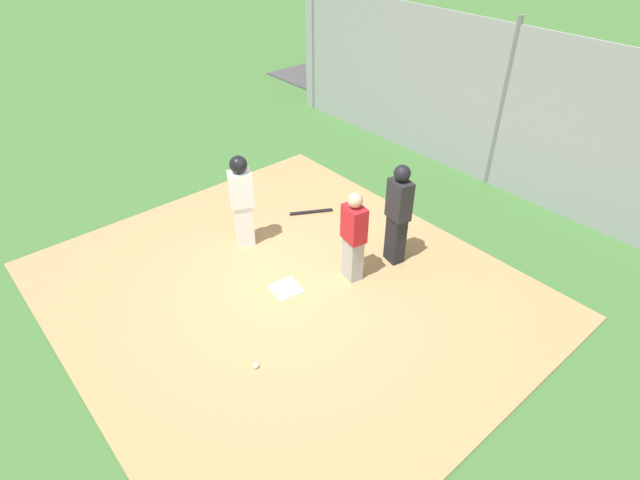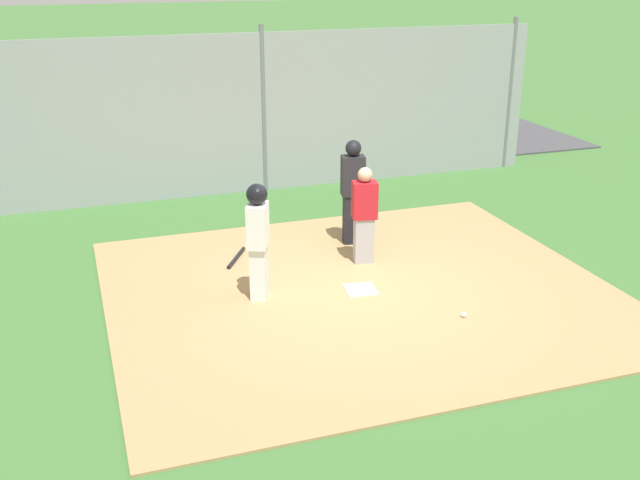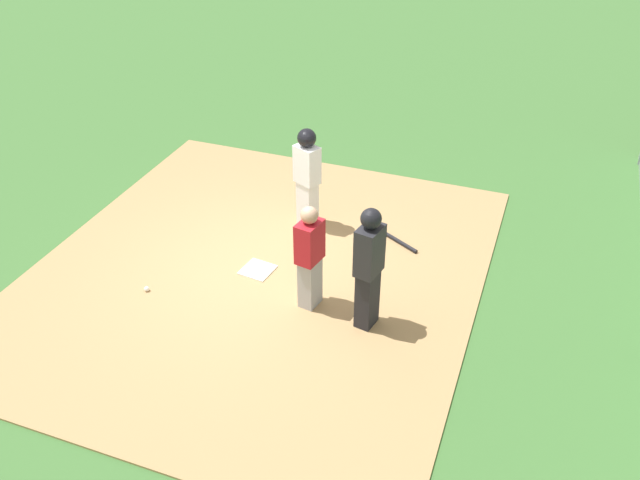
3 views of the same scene
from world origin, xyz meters
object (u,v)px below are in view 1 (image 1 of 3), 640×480
at_px(home_plate, 286,289).
at_px(baseball_bat, 311,212).
at_px(runner, 241,195).
at_px(parked_car_green, 475,78).
at_px(baseball, 256,366).
at_px(parked_car_red, 387,59).
at_px(parked_car_silver, 576,111).
at_px(catcher, 354,236).
at_px(umpire, 398,213).

relative_size(home_plate, baseball_bat, 0.53).
bearing_deg(runner, baseball_bat, 115.36).
xyz_separation_m(home_plate, baseball_bat, (1.46, -1.74, 0.02)).
distance_m(runner, parked_car_green, 9.32).
xyz_separation_m(baseball, parked_car_red, (7.15, -10.07, 0.55)).
relative_size(runner, parked_car_silver, 0.39).
relative_size(home_plate, parked_car_green, 0.10).
relative_size(catcher, parked_car_silver, 0.36).
distance_m(umpire, parked_car_red, 9.68).
bearing_deg(home_plate, parked_car_red, -55.08).
bearing_deg(umpire, catcher, 2.70).
bearing_deg(baseball_bat, parked_car_red, 63.22).
height_order(runner, baseball, runner).
height_order(home_plate, parked_car_silver, parked_car_silver).
distance_m(umpire, runner, 2.60).
height_order(baseball_bat, parked_car_red, parked_car_red).
distance_m(parked_car_silver, parked_car_red, 6.06).
bearing_deg(baseball_bat, parked_car_silver, 19.25).
distance_m(baseball_bat, parked_car_silver, 7.54).
xyz_separation_m(umpire, baseball, (-0.42, 3.12, -0.90)).
bearing_deg(parked_car_green, parked_car_silver, -12.29).
distance_m(home_plate, umpire, 2.15).
bearing_deg(catcher, parked_car_red, -129.14).
height_order(home_plate, catcher, catcher).
distance_m(catcher, baseball, 2.46).
xyz_separation_m(home_plate, umpire, (-0.58, -1.86, 0.93)).
relative_size(catcher, umpire, 0.87).
xyz_separation_m(home_plate, parked_car_red, (6.15, -8.81, 0.57)).
bearing_deg(home_plate, umpire, -107.31).
height_order(baseball, parked_car_silver, parked_car_silver).
distance_m(home_plate, baseball_bat, 2.27).
xyz_separation_m(runner, baseball, (-2.45, 1.50, -0.93)).
height_order(baseball_bat, parked_car_silver, parked_car_silver).
height_order(parked_car_silver, parked_car_red, same).
height_order(home_plate, runner, runner).
bearing_deg(parked_car_red, catcher, -56.76).
bearing_deg(parked_car_silver, parked_car_green, 170.97).
bearing_deg(runner, baseball, -6.18).
bearing_deg(runner, umpire, 63.90).
relative_size(baseball, parked_car_green, 0.02).
xyz_separation_m(umpire, parked_car_red, (6.73, -6.95, -0.35)).
bearing_deg(umpire, baseball, 19.13).
distance_m(parked_car_green, parked_car_red, 2.96).
relative_size(baseball, parked_car_red, 0.02).
xyz_separation_m(runner, parked_car_silver, (-1.35, -8.90, -0.39)).
bearing_deg(baseball_bat, baseball, -111.11).
relative_size(umpire, parked_car_silver, 0.41).
xyz_separation_m(baseball_bat, baseball, (-2.46, 3.01, 0.01)).
relative_size(baseball_bat, baseball, 11.26).
bearing_deg(parked_car_red, home_plate, -62.06).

